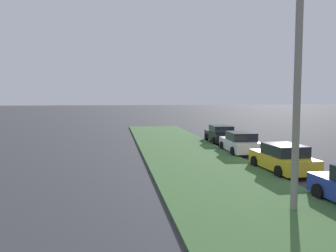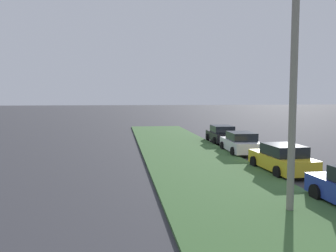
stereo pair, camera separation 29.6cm
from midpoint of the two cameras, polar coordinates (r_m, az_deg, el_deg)
name	(u,v)px [view 1 (the left image)]	position (r m, az deg, el deg)	size (l,w,h in m)	color
grass_median	(229,187)	(15.45, 9.21, -9.67)	(60.00, 6.00, 0.12)	#3D6633
parked_car_yellow	(283,159)	(19.08, 17.64, -5.04)	(4.36, 2.14, 1.47)	gold
parked_car_white	(240,143)	(24.73, 11.26, -2.68)	(4.37, 2.15, 1.47)	silver
parked_car_black	(221,134)	(29.96, 8.21, -1.33)	(4.36, 2.14, 1.47)	black
streetlight	(309,82)	(12.42, 21.13, 6.70)	(0.98, 2.83, 7.50)	gray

